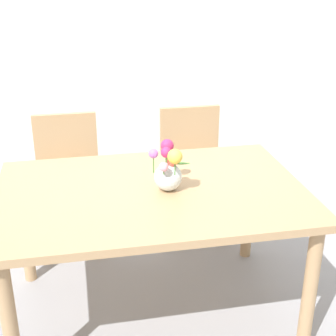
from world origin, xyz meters
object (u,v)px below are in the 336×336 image
(chair_left, at_px, (68,173))
(chair_right, at_px, (193,163))
(dining_table, at_px, (152,205))
(flower_vase, at_px, (168,170))

(chair_left, xyz_separation_m, chair_right, (0.86, 0.00, 0.00))
(chair_left, bearing_deg, chair_right, -180.00)
(dining_table, height_order, chair_right, chair_right)
(dining_table, bearing_deg, chair_left, 116.52)
(dining_table, xyz_separation_m, flower_vase, (0.08, -0.03, 0.20))
(flower_vase, bearing_deg, dining_table, 162.14)
(dining_table, distance_m, chair_right, 0.97)
(dining_table, height_order, flower_vase, flower_vase)
(dining_table, bearing_deg, chair_right, 63.48)
(chair_right, bearing_deg, flower_vase, 68.54)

